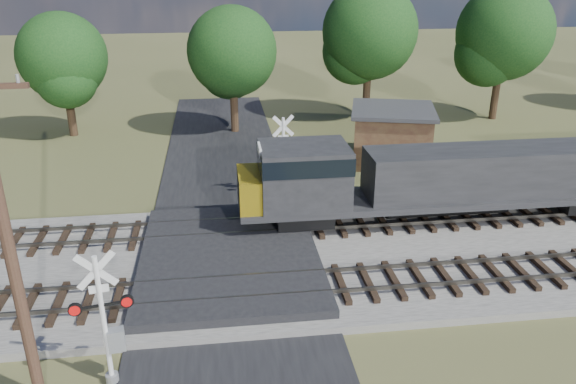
{
  "coord_description": "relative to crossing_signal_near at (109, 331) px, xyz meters",
  "views": [
    {
      "loc": [
        -0.2,
        -19.33,
        11.39
      ],
      "look_at": [
        2.54,
        2.0,
        2.47
      ],
      "focal_mm": 35.0,
      "sensor_mm": 36.0,
      "label": 1
    }
  ],
  "objects": [
    {
      "name": "ground",
      "position": [
        3.52,
        5.82,
        -1.79
      ],
      "size": [
        160.0,
        160.0,
        0.0
      ],
      "primitive_type": "plane",
      "color": "#494E29",
      "rests_on": "ground"
    },
    {
      "name": "ballast_bed",
      "position": [
        13.52,
        6.32,
        -1.64
      ],
      "size": [
        140.0,
        10.0,
        0.3
      ],
      "primitive_type": "cube",
      "color": "gray",
      "rests_on": "ground"
    },
    {
      "name": "road",
      "position": [
        3.52,
        5.82,
        -1.75
      ],
      "size": [
        7.0,
        60.0,
        0.08
      ],
      "primitive_type": "cube",
      "color": "black",
      "rests_on": "ground"
    },
    {
      "name": "crossing_panel",
      "position": [
        3.52,
        6.32,
        -1.48
      ],
      "size": [
        7.0,
        9.0,
        0.62
      ],
      "primitive_type": "cube",
      "color": "#262628",
      "rests_on": "ground"
    },
    {
      "name": "track_near",
      "position": [
        6.64,
        3.82,
        -1.38
      ],
      "size": [
        140.0,
        2.6,
        0.33
      ],
      "color": "black",
      "rests_on": "ballast_bed"
    },
    {
      "name": "track_far",
      "position": [
        6.64,
        8.82,
        -1.38
      ],
      "size": [
        140.0,
        2.6,
        0.33
      ],
      "color": "black",
      "rests_on": "ballast_bed"
    },
    {
      "name": "crossing_signal_near",
      "position": [
        0.0,
        0.0,
        0.0
      ],
      "size": [
        1.73,
        0.44,
        4.31
      ],
      "rotation": [
        0.0,
        0.0,
        0.18
      ],
      "color": "silver",
      "rests_on": "ground"
    },
    {
      "name": "crossing_signal_far",
      "position": [
        6.4,
        12.99,
        0.03
      ],
      "size": [
        1.77,
        0.41,
        4.4
      ],
      "rotation": [
        0.0,
        0.0,
        3.27
      ],
      "color": "silver",
      "rests_on": "ground"
    },
    {
      "name": "utility_pole",
      "position": [
        -1.98,
        -0.41,
        3.2
      ],
      "size": [
        2.3,
        0.31,
        9.43
      ],
      "rotation": [
        0.0,
        0.0,
        0.0
      ],
      "color": "#3E251C",
      "rests_on": "ground"
    },
    {
      "name": "equipment_shed",
      "position": [
        13.63,
        17.86,
        -0.13
      ],
      "size": [
        5.91,
        5.91,
        3.29
      ],
      "rotation": [
        0.0,
        0.0,
        -0.26
      ],
      "color": "#3F231B",
      "rests_on": "ground"
    },
    {
      "name": "treeline",
      "position": [
        8.88,
        25.86,
        4.75
      ],
      "size": [
        79.3,
        10.57,
        11.18
      ],
      "color": "black",
      "rests_on": "ground"
    }
  ]
}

